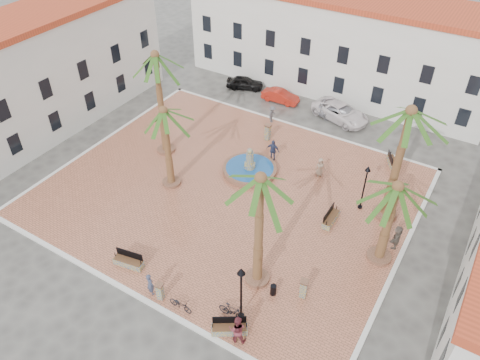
# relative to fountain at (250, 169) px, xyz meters

# --- Properties ---
(ground) EXTENTS (120.00, 120.00, 0.00)m
(ground) POSITION_rel_fountain_xyz_m (-0.15, -2.86, -0.45)
(ground) COLOR #56544F
(ground) RESTS_ON ground
(plaza) EXTENTS (26.00, 22.00, 0.15)m
(plaza) POSITION_rel_fountain_xyz_m (-0.15, -2.86, -0.38)
(plaza) COLOR #B26649
(plaza) RESTS_ON ground
(kerb_n) EXTENTS (26.30, 0.30, 0.16)m
(kerb_n) POSITION_rel_fountain_xyz_m (-0.15, 8.14, -0.37)
(kerb_n) COLOR silver
(kerb_n) RESTS_ON ground
(kerb_s) EXTENTS (26.30, 0.30, 0.16)m
(kerb_s) POSITION_rel_fountain_xyz_m (-0.15, -13.86, -0.37)
(kerb_s) COLOR silver
(kerb_s) RESTS_ON ground
(kerb_e) EXTENTS (0.30, 22.30, 0.16)m
(kerb_e) POSITION_rel_fountain_xyz_m (12.85, -2.86, -0.37)
(kerb_e) COLOR silver
(kerb_e) RESTS_ON ground
(kerb_w) EXTENTS (0.30, 22.30, 0.16)m
(kerb_w) POSITION_rel_fountain_xyz_m (-13.15, -2.86, -0.37)
(kerb_w) COLOR silver
(kerb_w) RESTS_ON ground
(building_north) EXTENTS (30.40, 7.40, 9.50)m
(building_north) POSITION_rel_fountain_xyz_m (-0.15, 17.13, 4.31)
(building_north) COLOR silver
(building_north) RESTS_ON ground
(building_west) EXTENTS (6.40, 24.40, 10.00)m
(building_west) POSITION_rel_fountain_xyz_m (-19.15, -2.86, 4.57)
(building_west) COLOR silver
(building_west) RESTS_ON ground
(fountain) EXTENTS (4.31, 4.31, 2.22)m
(fountain) POSITION_rel_fountain_xyz_m (0.00, 0.00, 0.00)
(fountain) COLOR brown
(fountain) RESTS_ON plaza
(palm_nw) EXTENTS (4.85, 4.85, 8.87)m
(palm_nw) POSITION_rel_fountain_xyz_m (-7.50, -1.15, 7.37)
(palm_nw) COLOR brown
(palm_nw) RESTS_ON plaza
(palm_sw) EXTENTS (4.65, 4.65, 6.74)m
(palm_sw) POSITION_rel_fountain_xyz_m (-4.38, -4.40, 5.36)
(palm_sw) COLOR brown
(palm_sw) RESTS_ON plaza
(palm_s) EXTENTS (4.96, 4.96, 8.28)m
(palm_s) POSITION_rel_fountain_xyz_m (5.89, -9.08, 6.78)
(palm_s) COLOR brown
(palm_s) RESTS_ON plaza
(palm_e) EXTENTS (5.12, 5.12, 6.28)m
(palm_e) POSITION_rel_fountain_xyz_m (11.69, -3.47, 4.84)
(palm_e) COLOR brown
(palm_e) RESTS_ON plaza
(palm_ne) EXTENTS (5.45, 5.45, 8.82)m
(palm_ne) POSITION_rel_fountain_xyz_m (10.70, 0.74, 7.21)
(palm_ne) COLOR brown
(palm_ne) RESTS_ON plaza
(bench_s) EXTENTS (2.05, 0.95, 1.04)m
(bench_s) POSITION_rel_fountain_xyz_m (-1.59, -12.32, -0.01)
(bench_s) COLOR gray
(bench_s) RESTS_ON plaza
(bench_se) EXTENTS (1.99, 1.58, 1.05)m
(bench_se) POSITION_rel_fountain_xyz_m (6.41, -13.07, -0.01)
(bench_se) COLOR gray
(bench_se) RESTS_ON plaza
(bench_e) EXTENTS (0.60, 1.95, 1.03)m
(bench_e) POSITION_rel_fountain_xyz_m (7.73, -2.00, -0.01)
(bench_e) COLOR gray
(bench_e) RESTS_ON plaza
(bench_ne) EXTENTS (1.27, 1.73, 0.89)m
(bench_ne) POSITION_rel_fountain_xyz_m (9.31, 6.86, -0.05)
(bench_ne) COLOR gray
(bench_ne) RESTS_ON plaza
(lamppost_s) EXTENTS (0.45, 0.45, 4.15)m
(lamppost_s) POSITION_rel_fountain_xyz_m (6.45, -11.90, 2.51)
(lamppost_s) COLOR black
(lamppost_s) RESTS_ON plaza
(lamppost_e) EXTENTS (0.41, 0.41, 3.75)m
(lamppost_e) POSITION_rel_fountain_xyz_m (8.97, 0.48, 2.23)
(lamppost_e) COLOR black
(lamppost_e) RESTS_ON plaza
(bollard_se) EXTENTS (0.52, 0.52, 1.23)m
(bollard_se) POSITION_rel_fountain_xyz_m (1.74, -13.26, 0.34)
(bollard_se) COLOR gray
(bollard_se) RESTS_ON plaza
(bollard_n) EXTENTS (0.57, 0.57, 1.48)m
(bollard_n) POSITION_rel_fountain_xyz_m (-1.01, 4.78, 0.46)
(bollard_n) COLOR gray
(bollard_n) RESTS_ON plaza
(bollard_e) EXTENTS (0.57, 0.57, 1.37)m
(bollard_e) POSITION_rel_fountain_xyz_m (8.82, -8.78, 0.41)
(bollard_e) COLOR gray
(bollard_e) RESTS_ON plaza
(litter_bin) EXTENTS (0.37, 0.37, 0.72)m
(litter_bin) POSITION_rel_fountain_xyz_m (7.24, -9.55, 0.06)
(litter_bin) COLOR black
(litter_bin) RESTS_ON plaza
(cyclist_a) EXTENTS (0.68, 0.53, 1.64)m
(cyclist_a) POSITION_rel_fountain_xyz_m (1.03, -13.26, 0.52)
(cyclist_a) COLOR #373D56
(cyclist_a) RESTS_ON plaza
(bicycle_a) EXTENTS (1.57, 0.56, 0.82)m
(bicycle_a) POSITION_rel_fountain_xyz_m (3.21, -13.26, 0.11)
(bicycle_a) COLOR black
(bicycle_a) RESTS_ON plaza
(cyclist_b) EXTENTS (1.14, 1.02, 1.93)m
(cyclist_b) POSITION_rel_fountain_xyz_m (7.04, -13.26, 0.66)
(cyclist_b) COLOR maroon
(cyclist_b) RESTS_ON plaza
(bicycle_b) EXTENTS (1.82, 0.56, 1.09)m
(bicycle_b) POSITION_rel_fountain_xyz_m (6.06, -12.20, 0.24)
(bicycle_b) COLOR black
(bicycle_b) RESTS_ON plaza
(pedestrian_fountain_a) EXTENTS (0.92, 0.88, 1.58)m
(pedestrian_fountain_a) POSITION_rel_fountain_xyz_m (4.91, 2.44, 0.49)
(pedestrian_fountain_a) COLOR #9B7F68
(pedestrian_fountain_a) RESTS_ON plaza
(pedestrian_fountain_b) EXTENTS (1.15, 0.55, 1.90)m
(pedestrian_fountain_b) POSITION_rel_fountain_xyz_m (0.77, 2.34, 0.65)
(pedestrian_fountain_b) COLOR navy
(pedestrian_fountain_b) RESTS_ON plaza
(pedestrian_north) EXTENTS (0.62, 1.05, 1.60)m
(pedestrian_north) POSITION_rel_fountain_xyz_m (-2.07, 7.54, 0.50)
(pedestrian_north) COLOR #4F4E53
(pedestrian_north) RESTS_ON plaza
(pedestrian_east) EXTENTS (0.55, 1.65, 1.78)m
(pedestrian_east) POSITION_rel_fountain_xyz_m (12.25, -1.99, 0.59)
(pedestrian_east) COLOR #685B51
(pedestrian_east) RESTS_ON plaza
(car_black) EXTENTS (4.03, 2.74, 1.28)m
(car_black) POSITION_rel_fountain_xyz_m (-7.71, 12.08, 0.19)
(car_black) COLOR black
(car_black) RESTS_ON ground
(car_red) EXTENTS (3.77, 1.45, 1.22)m
(car_red) POSITION_rel_fountain_xyz_m (-3.28, 11.50, 0.16)
(car_red) COLOR red
(car_red) RESTS_ON ground
(car_silver) EXTENTS (4.65, 2.28, 1.30)m
(car_silver) POSITION_rel_fountain_xyz_m (3.27, 11.54, 0.20)
(car_silver) COLOR #AEADB6
(car_silver) RESTS_ON ground
(car_white) EXTENTS (6.00, 4.03, 1.53)m
(car_white) POSITION_rel_fountain_xyz_m (2.99, 11.45, 0.31)
(car_white) COLOR white
(car_white) RESTS_ON ground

